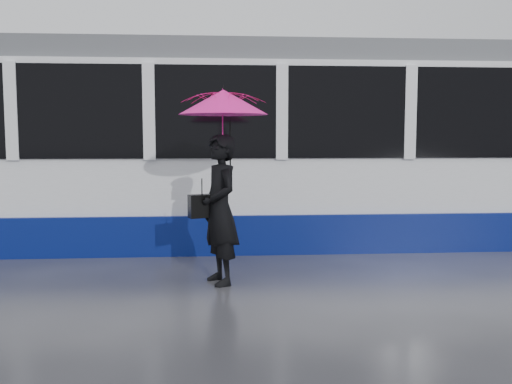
{
  "coord_description": "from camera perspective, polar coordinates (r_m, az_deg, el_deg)",
  "views": [
    {
      "loc": [
        -0.67,
        -7.41,
        1.82
      ],
      "look_at": [
        -0.11,
        0.05,
        1.1
      ],
      "focal_mm": 40.0,
      "sensor_mm": 36.0,
      "label": 1
    }
  ],
  "objects": [
    {
      "name": "umbrella",
      "position": [
        7.01,
        -3.27,
        7.24
      ],
      "size": [
        1.4,
        1.4,
        1.25
      ],
      "rotation": [
        0.0,
        0.0,
        0.36
      ],
      "color": "#FE1570",
      "rests_on": "ground"
    },
    {
      "name": "handbag",
      "position": [
        7.07,
        -5.41,
        -1.4
      ],
      "size": [
        0.36,
        0.25,
        0.47
      ],
      "rotation": [
        0.0,
        0.0,
        0.36
      ],
      "color": "black",
      "rests_on": "ground"
    },
    {
      "name": "woman",
      "position": [
        7.06,
        -3.63,
        -1.77
      ],
      "size": [
        0.65,
        0.79,
        1.86
      ],
      "primitive_type": "imported",
      "rotation": [
        0.0,
        0.0,
        -1.21
      ],
      "color": "black",
      "rests_on": "ground"
    },
    {
      "name": "tram",
      "position": [
        10.21,
        -18.25,
        4.2
      ],
      "size": [
        26.0,
        2.56,
        3.35
      ],
      "color": "white",
      "rests_on": "ground"
    },
    {
      "name": "ground",
      "position": [
        7.66,
        0.85,
        -8.25
      ],
      "size": [
        90.0,
        90.0,
        0.0
      ],
      "primitive_type": "plane",
      "color": "#2A2A2F",
      "rests_on": "ground"
    },
    {
      "name": "rails",
      "position": [
        10.09,
        -0.43,
        -4.83
      ],
      "size": [
        34.0,
        1.51,
        0.02
      ],
      "color": "#3F3D38",
      "rests_on": "ground"
    }
  ]
}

